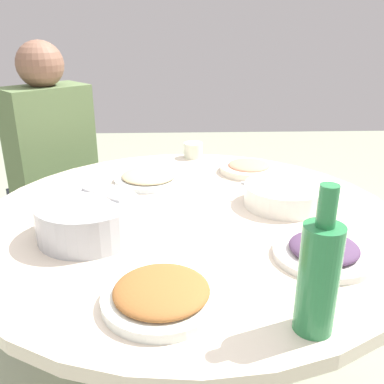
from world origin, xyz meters
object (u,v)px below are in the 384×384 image
object	(u,v)px
round_dining_table	(190,241)
rice_bowl	(88,218)
dish_eggplant	(324,251)
tea_cup_near	(193,150)
dish_stirfry	(162,294)
stool_for_diner_left	(64,256)
soup_bowl	(284,196)
dish_noodles	(149,177)
dish_shrimp	(249,168)
diner_left	(51,148)
green_bottle	(319,275)

from	to	relation	value
round_dining_table	rice_bowl	world-z (taller)	rice_bowl
dish_eggplant	tea_cup_near	size ratio (longest dim) A/B	3.09
dish_stirfry	stool_for_diner_left	xyz separation A→B (m)	(0.51, -1.09, -0.54)
soup_bowl	stool_for_diner_left	distance (m)	1.20
soup_bowl	dish_noodles	xyz separation A→B (m)	(0.43, -0.22, -0.01)
dish_shrimp	diner_left	bearing A→B (deg)	-19.66
dish_eggplant	dish_noodles	bearing A→B (deg)	-50.34
tea_cup_near	dish_noodles	bearing A→B (deg)	59.49
dish_stirfry	diner_left	size ratio (longest dim) A/B	0.32
soup_bowl	dish_stirfry	xyz separation A→B (m)	(0.36, 0.49, -0.01)
green_bottle	soup_bowl	bearing A→B (deg)	-98.30
rice_bowl	dish_eggplant	size ratio (longest dim) A/B	1.11
rice_bowl	stool_for_diner_left	world-z (taller)	rice_bowl
rice_bowl	tea_cup_near	bearing A→B (deg)	-113.54
soup_bowl	rice_bowl	bearing A→B (deg)	18.13
green_bottle	diner_left	distance (m)	1.42
rice_bowl	soup_bowl	world-z (taller)	rice_bowl
dish_noodles	green_bottle	world-z (taller)	green_bottle
dish_eggplant	dish_shrimp	distance (m)	0.64
diner_left	dish_shrimp	bearing A→B (deg)	160.34
round_dining_table	diner_left	bearing A→B (deg)	-48.81
tea_cup_near	diner_left	world-z (taller)	diner_left
soup_bowl	green_bottle	bearing A→B (deg)	81.70
round_dining_table	rice_bowl	xyz separation A→B (m)	(0.27, 0.12, 0.14)
soup_bowl	dish_eggplant	bearing A→B (deg)	93.42
stool_for_diner_left	diner_left	xyz separation A→B (m)	(0.00, 0.00, 0.54)
diner_left	dish_eggplant	bearing A→B (deg)	134.16
dish_shrimp	dish_eggplant	bearing A→B (deg)	97.11
soup_bowl	tea_cup_near	size ratio (longest dim) A/B	3.34
stool_for_diner_left	diner_left	size ratio (longest dim) A/B	0.58
soup_bowl	dish_eggplant	world-z (taller)	soup_bowl
dish_eggplant	green_bottle	xyz separation A→B (m)	(0.10, 0.25, 0.10)
tea_cup_near	rice_bowl	bearing A→B (deg)	66.46
soup_bowl	dish_stirfry	size ratio (longest dim) A/B	1.07
dish_shrimp	dish_noodles	world-z (taller)	dish_shrimp
dish_eggplant	rice_bowl	bearing A→B (deg)	-13.13
stool_for_diner_left	dish_eggplant	bearing A→B (deg)	134.16
dish_shrimp	dish_stirfry	bearing A→B (deg)	69.07
dish_eggplant	dish_shrimp	xyz separation A→B (m)	(0.08, -0.63, 0.00)
dish_stirfry	soup_bowl	bearing A→B (deg)	-126.87
rice_bowl	dish_noodles	world-z (taller)	rice_bowl
tea_cup_near	soup_bowl	bearing A→B (deg)	117.22
soup_bowl	dish_shrimp	distance (m)	0.32
dish_shrimp	stool_for_diner_left	xyz separation A→B (m)	(0.82, -0.29, -0.53)
dish_stirfry	tea_cup_near	world-z (taller)	tea_cup_near
round_dining_table	tea_cup_near	distance (m)	0.59
rice_bowl	dish_stirfry	bearing A→B (deg)	123.62
dish_eggplant	diner_left	xyz separation A→B (m)	(0.90, -0.92, 0.00)
rice_bowl	diner_left	world-z (taller)	diner_left
stool_for_diner_left	dish_stirfry	bearing A→B (deg)	115.27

